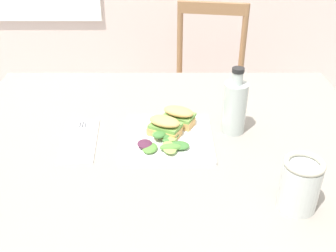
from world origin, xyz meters
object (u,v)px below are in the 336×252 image
object	(u,v)px
mason_jar_iced_tea	(299,187)
fork_on_napkin	(81,136)
chair_wooden_far	(207,89)
sandwich_half_front	(165,126)
plate_lunch	(168,138)
sandwich_half_back	(179,116)
bottle_cold_brew	(234,109)
dining_table	(163,175)

from	to	relation	value
mason_jar_iced_tea	fork_on_napkin	bearing A→B (deg)	151.95
chair_wooden_far	sandwich_half_front	bearing A→B (deg)	-102.99
sandwich_half_front	chair_wooden_far	bearing A→B (deg)	77.01
plate_lunch	sandwich_half_front	xyz separation A→B (m)	(-0.01, 0.01, 0.03)
plate_lunch	sandwich_half_front	bearing A→B (deg)	134.17
sandwich_half_back	bottle_cold_brew	xyz separation A→B (m)	(0.16, -0.02, 0.03)
sandwich_half_back	fork_on_napkin	xyz separation A→B (m)	(-0.28, -0.06, -0.03)
dining_table	sandwich_half_back	bearing A→B (deg)	60.48
plate_lunch	chair_wooden_far	bearing A→B (deg)	77.68
dining_table	plate_lunch	bearing A→B (deg)	42.35
chair_wooden_far	fork_on_napkin	xyz separation A→B (m)	(-0.46, -0.95, 0.30)
dining_table	bottle_cold_brew	bearing A→B (deg)	16.22
dining_table	mason_jar_iced_tea	distance (m)	0.43
chair_wooden_far	plate_lunch	world-z (taller)	chair_wooden_far
sandwich_half_back	chair_wooden_far	bearing A→B (deg)	78.71
chair_wooden_far	mason_jar_iced_tea	distance (m)	1.28
bottle_cold_brew	sandwich_half_front	bearing A→B (deg)	-169.52
sandwich_half_front	sandwich_half_back	world-z (taller)	same
sandwich_half_back	bottle_cold_brew	size ratio (longest dim) A/B	0.54
plate_lunch	fork_on_napkin	size ratio (longest dim) A/B	1.34
fork_on_napkin	bottle_cold_brew	xyz separation A→B (m)	(0.44, 0.04, 0.07)
chair_wooden_far	sandwich_half_back	distance (m)	0.96
plate_lunch	sandwich_half_back	bearing A→B (deg)	64.91
chair_wooden_far	mason_jar_iced_tea	world-z (taller)	chair_wooden_far
mason_jar_iced_tea	bottle_cold_brew	bearing A→B (deg)	106.36
chair_wooden_far	bottle_cold_brew	bearing A→B (deg)	-91.27
sandwich_half_back	dining_table	bearing A→B (deg)	-119.52
chair_wooden_far	mason_jar_iced_tea	xyz separation A→B (m)	(0.07, -1.23, 0.35)
dining_table	plate_lunch	world-z (taller)	plate_lunch
dining_table	chair_wooden_far	xyz separation A→B (m)	(0.22, 0.97, -0.17)
bottle_cold_brew	mason_jar_iced_tea	size ratio (longest dim) A/B	1.61
dining_table	bottle_cold_brew	size ratio (longest dim) A/B	6.21
chair_wooden_far	fork_on_napkin	size ratio (longest dim) A/B	4.68
fork_on_napkin	mason_jar_iced_tea	xyz separation A→B (m)	(0.53, -0.28, 0.05)
chair_wooden_far	plate_lunch	size ratio (longest dim) A/B	3.50
sandwich_half_back	fork_on_napkin	size ratio (longest dim) A/B	0.57
sandwich_half_front	sandwich_half_back	size ratio (longest dim) A/B	1.00
sandwich_half_front	fork_on_napkin	size ratio (longest dim) A/B	0.57
fork_on_napkin	plate_lunch	bearing A→B (deg)	-2.25
mason_jar_iced_tea	sandwich_half_back	bearing A→B (deg)	126.46
fork_on_napkin	bottle_cold_brew	bearing A→B (deg)	4.80
plate_lunch	fork_on_napkin	xyz separation A→B (m)	(-0.25, 0.01, 0.00)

